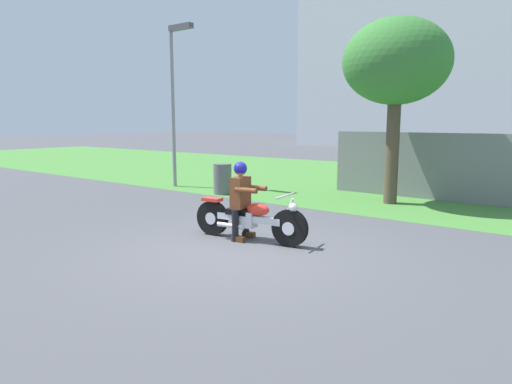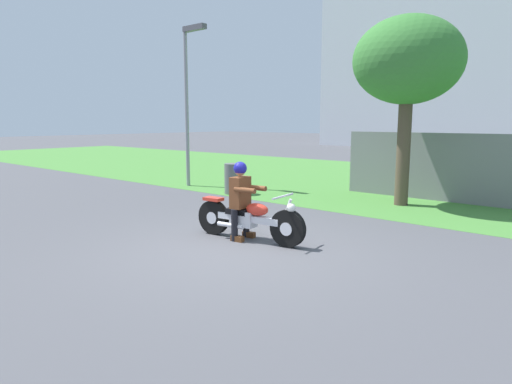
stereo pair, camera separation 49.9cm
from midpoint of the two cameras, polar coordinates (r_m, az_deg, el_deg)
name	(u,v)px [view 1 (the left image)]	position (r m, az deg, el deg)	size (l,w,h in m)	color
ground	(240,251)	(7.53, -4.00, -7.38)	(120.00, 120.00, 0.00)	#4C4C51
grass_verge	(425,185)	(16.08, 19.64, 0.89)	(60.00, 12.00, 0.01)	#478438
motorcycle_lead	(249,219)	(8.05, -2.61, -3.41)	(2.24, 0.67, 0.88)	black
rider_lead	(241,194)	(8.06, -3.63, -0.32)	(0.59, 0.50, 1.40)	black
tree_roadside	(396,63)	(12.06, 16.06, 15.30)	(2.64, 2.64, 4.62)	brown
streetlight_pole	(175,86)	(14.84, -11.12, 12.98)	(0.96, 0.20, 5.03)	gray
trash_can	(223,179)	(13.21, -5.31, 1.64)	(0.52, 0.52, 0.89)	#595E5B
fence_segment	(460,168)	(12.79, 23.27, 2.77)	(7.00, 0.06, 1.80)	slate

